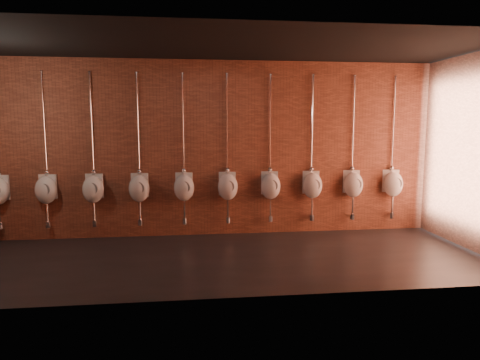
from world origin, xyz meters
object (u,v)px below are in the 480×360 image
object	(u,v)px
urinal_8	(353,184)
urinal_2	(93,188)
urinal_4	(184,187)
urinal_7	(312,185)
urinal_3	(139,188)
urinal_5	(228,186)
urinal_9	(393,183)
urinal_6	(271,185)
urinal_1	(46,189)

from	to	relation	value
urinal_8	urinal_2	bearing A→B (deg)	180.00
urinal_4	urinal_7	xyz separation A→B (m)	(2.39, 0.00, 0.00)
urinal_3	urinal_5	distance (m)	1.59
urinal_3	urinal_9	distance (m)	4.78
urinal_6	urinal_8	bearing A→B (deg)	0.00
urinal_7	urinal_9	distance (m)	1.59
urinal_4	urinal_9	bearing A→B (deg)	0.00
urinal_5	urinal_9	xyz separation A→B (m)	(3.19, 0.00, 0.00)
urinal_1	urinal_9	bearing A→B (deg)	0.00
urinal_7	urinal_4	bearing A→B (deg)	180.00
urinal_4	urinal_7	bearing A→B (deg)	0.00
urinal_2	urinal_6	bearing A→B (deg)	0.00
urinal_2	urinal_9	size ratio (longest dim) A/B	1.00
urinal_4	urinal_5	size ratio (longest dim) A/B	1.00
urinal_7	urinal_8	xyz separation A→B (m)	(0.80, 0.00, 0.00)
urinal_8	urinal_9	xyz separation A→B (m)	(0.80, 0.00, 0.00)
urinal_3	urinal_6	world-z (taller)	same
urinal_1	urinal_4	bearing A→B (deg)	0.00
urinal_2	urinal_4	bearing A→B (deg)	0.00
urinal_6	urinal_8	world-z (taller)	same
urinal_1	urinal_8	xyz separation A→B (m)	(5.58, 0.00, 0.00)
urinal_9	urinal_6	bearing A→B (deg)	180.00
urinal_1	urinal_9	distance (m)	6.37
urinal_1	urinal_8	distance (m)	5.58
urinal_6	urinal_7	bearing A→B (deg)	0.00
urinal_6	urinal_9	bearing A→B (deg)	0.00
urinal_5	urinal_8	size ratio (longest dim) A/B	1.00
urinal_5	urinal_7	world-z (taller)	same
urinal_1	urinal_4	distance (m)	2.39
urinal_1	urinal_7	world-z (taller)	same
urinal_7	urinal_9	bearing A→B (deg)	0.00
urinal_1	urinal_3	world-z (taller)	same
urinal_2	urinal_8	bearing A→B (deg)	0.00
urinal_3	urinal_5	bearing A→B (deg)	0.00
urinal_2	urinal_3	bearing A→B (deg)	0.00
urinal_2	urinal_5	world-z (taller)	same
urinal_5	urinal_7	bearing A→B (deg)	0.00
urinal_5	urinal_2	bearing A→B (deg)	180.00
urinal_3	urinal_4	world-z (taller)	same
urinal_5	urinal_8	bearing A→B (deg)	0.00
urinal_5	urinal_8	xyz separation A→B (m)	(2.39, 0.00, 0.00)
urinal_6	urinal_8	distance (m)	1.59
urinal_3	urinal_2	bearing A→B (deg)	180.00
urinal_2	urinal_7	world-z (taller)	same
urinal_7	urinal_3	bearing A→B (deg)	180.00
urinal_3	urinal_8	distance (m)	3.98
urinal_9	urinal_3	bearing A→B (deg)	180.00
urinal_4	urinal_2	bearing A→B (deg)	180.00
urinal_3	urinal_4	bearing A→B (deg)	0.00
urinal_8	urinal_9	world-z (taller)	same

